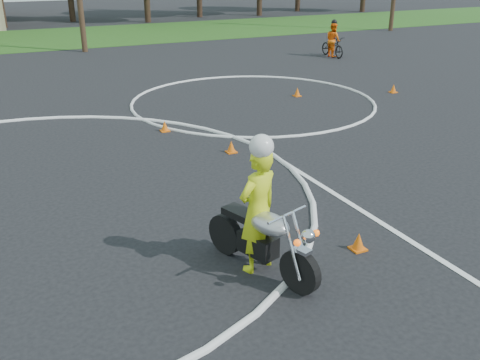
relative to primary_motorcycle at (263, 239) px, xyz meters
name	(u,v)px	position (x,y,z in m)	size (l,w,h in m)	color
ground	(22,277)	(-3.31, 1.44, -0.56)	(120.00, 120.00, 0.00)	black
course_markings	(102,162)	(-1.14, 5.79, -0.56)	(19.05, 19.05, 0.12)	silver
primary_motorcycle	(263,239)	(0.00, 0.00, 0.00)	(0.93, 2.14, 1.16)	black
rider_primary_grp	(258,206)	(-0.02, 0.14, 0.48)	(0.82, 0.67, 2.16)	#C5D716
rider_second_grp	(333,44)	(12.25, 15.65, 0.05)	(0.72, 1.85, 1.75)	black
traffic_cones	(209,154)	(1.19, 4.87, -0.43)	(18.49, 12.85, 0.30)	#E5600C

